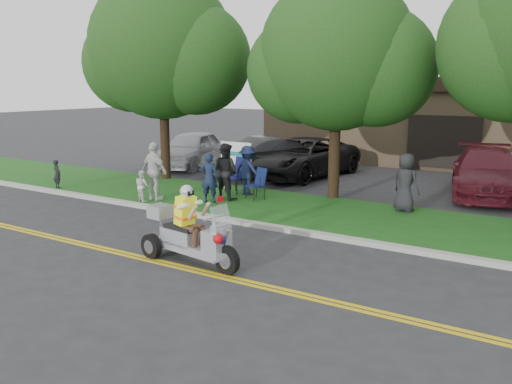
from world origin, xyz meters
The scene contains 23 objects.
ground centered at (0.00, 0.00, 0.00)m, with size 120.00×120.00×0.00m, color #28282B.
centerline_near centered at (0.00, -0.58, 0.01)m, with size 60.00×0.10×0.01m, color gold.
centerline_far centered at (0.00, -0.42, 0.01)m, with size 60.00×0.10×0.01m, color gold.
curb centered at (0.00, 3.05, 0.06)m, with size 60.00×0.25×0.12m, color #A8A89E.
grass_verge centered at (0.00, 5.20, 0.06)m, with size 60.00×4.00×0.10m, color #184412.
commercial_building centered at (2.00, 18.98, 2.01)m, with size 18.00×8.20×4.00m.
tree_left centered at (-6.44, 7.03, 4.85)m, with size 6.62×5.40×7.78m.
tree_mid centered at (0.55, 7.23, 4.43)m, with size 5.88×4.80×7.05m.
business_sign centered at (-2.90, 6.60, 1.26)m, with size 1.25×0.06×1.75m.
trike_scooter centered at (0.58, -0.16, 0.58)m, with size 2.55×0.96×1.67m.
lawn_chair_a centered at (-1.42, 5.69, 0.66)m, with size 0.68×0.69×0.99m.
lawn_chair_b centered at (-2.52, 6.23, 0.77)m, with size 0.72×0.74×1.18m.
spectator_adult_left centered at (-2.39, 4.41, 0.87)m, with size 0.56×0.37×1.53m, color #15213B.
spectator_adult_mid centered at (-2.25, 5.08, 1.00)m, with size 0.87×0.68×1.79m, color black.
spectator_adult_right centered at (-4.05, 3.77, 1.02)m, with size 1.07×0.45×1.83m, color silver.
spectator_chair_a centered at (-2.04, 6.02, 0.92)m, with size 1.05×0.60×1.63m, color #1A2448.
spectator_chair_b centered at (3.06, 6.50, 0.95)m, with size 0.82×0.53×1.68m, color black.
child_left centered at (-8.34, 3.40, 0.60)m, with size 0.36×0.24×1.00m, color black.
child_right centered at (-4.24, 3.40, 0.59)m, with size 0.48×0.37×0.98m, color silver.
parked_car_far_left centered at (-7.95, 10.33, 0.82)m, with size 1.93×4.80×1.64m, color #A7A8AE.
parked_car_left centered at (-4.28, 10.12, 0.77)m, with size 1.63×4.68×1.54m, color #28272A.
parked_car_mid centered at (-2.50, 10.71, 0.78)m, with size 2.60×5.65×1.57m, color black.
parked_car_right centered at (4.50, 10.79, 0.78)m, with size 2.19×5.40×1.57m, color #51131D.
Camera 1 is at (7.66, -8.61, 3.71)m, focal length 38.00 mm.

